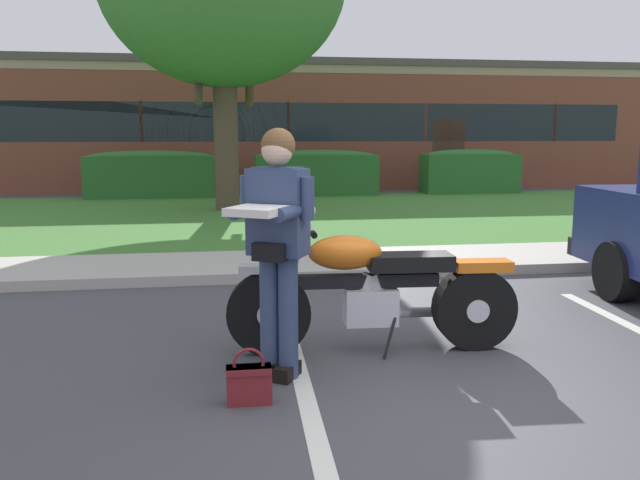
{
  "coord_description": "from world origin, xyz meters",
  "views": [
    {
      "loc": [
        -1.54,
        -3.8,
        1.67
      ],
      "look_at": [
        -0.77,
        1.16,
        0.85
      ],
      "focal_mm": 36.76,
      "sensor_mm": 36.0,
      "label": 1
    }
  ],
  "objects_px": {
    "hedge_left": "(151,174)",
    "rider_person": "(277,233)",
    "hedge_center_left": "(316,172)",
    "brick_building": "(273,127)",
    "motorcycle": "(383,289)",
    "hedge_center_right": "(470,171)",
    "handbag": "(249,381)"
  },
  "relations": [
    {
      "from": "hedge_center_left",
      "to": "hedge_center_right",
      "type": "height_order",
      "value": "same"
    },
    {
      "from": "rider_person",
      "to": "hedge_center_right",
      "type": "xyz_separation_m",
      "value": [
        6.44,
        12.82,
        -0.36
      ]
    },
    {
      "from": "handbag",
      "to": "hedge_left",
      "type": "bearing_deg",
      "value": 97.96
    },
    {
      "from": "hedge_center_right",
      "to": "hedge_left",
      "type": "bearing_deg",
      "value": 180.0
    },
    {
      "from": "hedge_center_left",
      "to": "rider_person",
      "type": "bearing_deg",
      "value": -99.68
    },
    {
      "from": "hedge_left",
      "to": "rider_person",
      "type": "bearing_deg",
      "value": -80.83
    },
    {
      "from": "hedge_left",
      "to": "handbag",
      "type": "bearing_deg",
      "value": -82.04
    },
    {
      "from": "rider_person",
      "to": "hedge_center_right",
      "type": "distance_m",
      "value": 14.35
    },
    {
      "from": "motorcycle",
      "to": "handbag",
      "type": "bearing_deg",
      "value": -141.52
    },
    {
      "from": "hedge_center_left",
      "to": "brick_building",
      "type": "bearing_deg",
      "value": 94.34
    },
    {
      "from": "hedge_center_right",
      "to": "handbag",
      "type": "bearing_deg",
      "value": -116.71
    },
    {
      "from": "rider_person",
      "to": "hedge_center_left",
      "type": "height_order",
      "value": "rider_person"
    },
    {
      "from": "hedge_center_right",
      "to": "motorcycle",
      "type": "bearing_deg",
      "value": -114.28
    },
    {
      "from": "motorcycle",
      "to": "brick_building",
      "type": "xyz_separation_m",
      "value": [
        0.79,
        19.48,
        1.42
      ]
    },
    {
      "from": "rider_person",
      "to": "handbag",
      "type": "relative_size",
      "value": 4.74
    },
    {
      "from": "motorcycle",
      "to": "brick_building",
      "type": "distance_m",
      "value": 19.55
    },
    {
      "from": "rider_person",
      "to": "hedge_center_right",
      "type": "height_order",
      "value": "rider_person"
    },
    {
      "from": "hedge_center_left",
      "to": "hedge_center_right",
      "type": "bearing_deg",
      "value": 0.0
    },
    {
      "from": "motorcycle",
      "to": "rider_person",
      "type": "distance_m",
      "value": 1.09
    },
    {
      "from": "hedge_center_left",
      "to": "hedge_center_right",
      "type": "xyz_separation_m",
      "value": [
        4.26,
        0.0,
        0.0
      ]
    },
    {
      "from": "motorcycle",
      "to": "handbag",
      "type": "distance_m",
      "value": 1.41
    },
    {
      "from": "rider_person",
      "to": "hedge_center_right",
      "type": "bearing_deg",
      "value": 63.33
    },
    {
      "from": "hedge_center_right",
      "to": "brick_building",
      "type": "height_order",
      "value": "brick_building"
    },
    {
      "from": "motorcycle",
      "to": "hedge_center_right",
      "type": "distance_m",
      "value": 13.58
    },
    {
      "from": "motorcycle",
      "to": "hedge_center_left",
      "type": "height_order",
      "value": "motorcycle"
    },
    {
      "from": "motorcycle",
      "to": "brick_building",
      "type": "bearing_deg",
      "value": 87.67
    },
    {
      "from": "motorcycle",
      "to": "handbag",
      "type": "height_order",
      "value": "motorcycle"
    },
    {
      "from": "rider_person",
      "to": "hedge_left",
      "type": "bearing_deg",
      "value": 99.17
    },
    {
      "from": "hedge_center_left",
      "to": "brick_building",
      "type": "xyz_separation_m",
      "value": [
        -0.54,
        7.1,
        1.25
      ]
    },
    {
      "from": "rider_person",
      "to": "hedge_left",
      "type": "xyz_separation_m",
      "value": [
        -2.07,
        12.82,
        -0.36
      ]
    },
    {
      "from": "rider_person",
      "to": "brick_building",
      "type": "distance_m",
      "value": 20.01
    },
    {
      "from": "hedge_center_left",
      "to": "hedge_center_right",
      "type": "distance_m",
      "value": 4.26
    }
  ]
}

